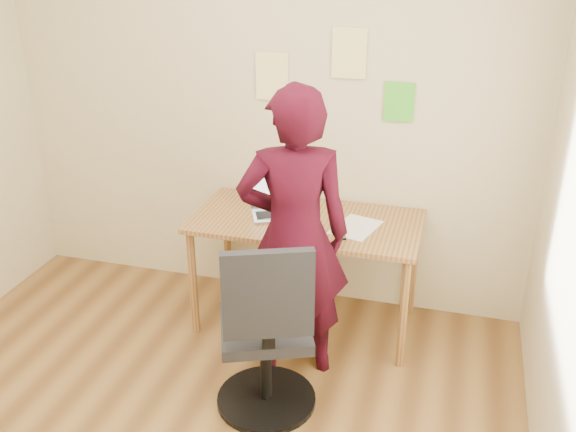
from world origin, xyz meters
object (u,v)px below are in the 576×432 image
(desk, at_px, (307,232))
(person, at_px, (294,236))
(phone, at_px, (340,235))
(office_chair, at_px, (266,341))
(laptop, at_px, (276,206))

(desk, height_order, person, person)
(phone, height_order, office_chair, office_chair)
(laptop, height_order, person, person)
(desk, relative_size, office_chair, 1.35)
(desk, height_order, phone, phone)
(person, bearing_deg, desk, -101.91)
(phone, bearing_deg, laptop, 136.45)
(desk, distance_m, office_chair, 0.91)
(laptop, xyz_separation_m, office_chair, (0.22, -0.93, -0.34))
(desk, relative_size, phone, 11.25)
(laptop, xyz_separation_m, phone, (0.45, -0.22, -0.04))
(laptop, height_order, phone, laptop)
(desk, relative_size, person, 0.83)
(desk, distance_m, phone, 0.31)
(desk, bearing_deg, phone, -35.26)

